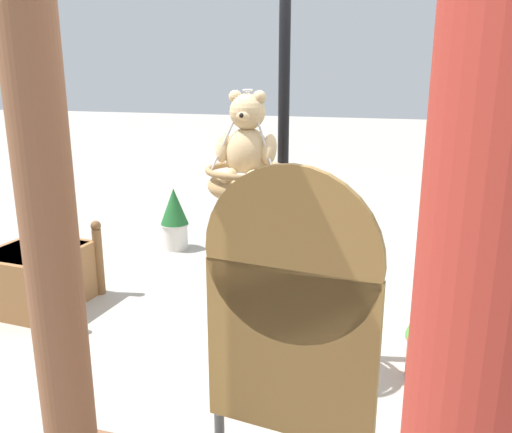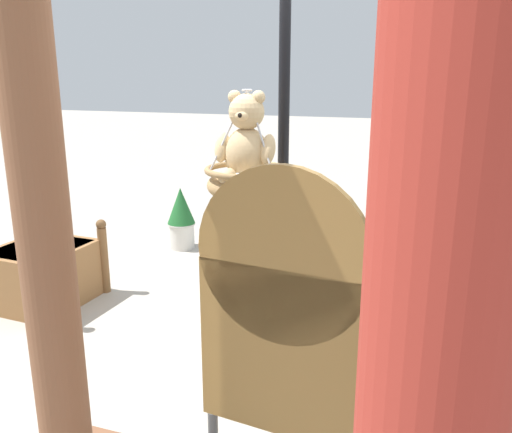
{
  "view_description": "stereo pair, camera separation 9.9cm",
  "coord_description": "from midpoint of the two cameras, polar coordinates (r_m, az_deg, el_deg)",
  "views": [
    {
      "loc": [
        -0.95,
        3.23,
        1.89
      ],
      "look_at": [
        -0.0,
        0.12,
        1.0
      ],
      "focal_mm": 36.99,
      "sensor_mm": 36.0,
      "label": 1
    },
    {
      "loc": [
        -1.05,
        3.2,
        1.89
      ],
      "look_at": [
        -0.0,
        0.12,
        1.0
      ],
      "focal_mm": 36.99,
      "sensor_mm": 36.0,
      "label": 2
    }
  ],
  "objects": [
    {
      "name": "hanging_basket_left_high",
      "position": [
        2.82,
        25.52,
        4.88
      ],
      "size": [
        0.59,
        0.59,
        0.6
      ],
      "color": "#A37F51"
    },
    {
      "name": "wooden_planter_box",
      "position": [
        4.79,
        -21.53,
        -5.62
      ],
      "size": [
        0.81,
        0.87,
        0.67
      ],
      "color": "olive",
      "rests_on": "ground"
    },
    {
      "name": "display_sign_board",
      "position": [
        2.3,
        4.0,
        -10.29
      ],
      "size": [
        0.79,
        0.13,
        1.54
      ],
      "color": "olive",
      "rests_on": "ground"
    },
    {
      "name": "ground_plane",
      "position": [
        3.87,
        1.28,
        -14.0
      ],
      "size": [
        40.0,
        40.0,
        0.0
      ],
      "primitive_type": "plane",
      "color": "#A8A093"
    },
    {
      "name": "potted_plant_flowering_red",
      "position": [
        4.54,
        24.46,
        -6.62
      ],
      "size": [
        0.32,
        0.32,
        0.64
      ],
      "color": "beige",
      "rests_on": "ground"
    },
    {
      "name": "greenhouse_pillar_left",
      "position": [
        2.35,
        -21.36,
        3.54
      ],
      "size": [
        0.45,
        0.45,
        3.01
      ],
      "color": "brown",
      "rests_on": "ground"
    },
    {
      "name": "display_pole_central",
      "position": [
        3.46,
        3.66,
        -2.88
      ],
      "size": [
        0.44,
        0.44,
        2.57
      ],
      "color": "black",
      "rests_on": "ground"
    },
    {
      "name": "potted_plant_small_succulent",
      "position": [
        5.85,
        -7.61,
        -0.09
      ],
      "size": [
        0.31,
        0.31,
        0.68
      ],
      "color": "beige",
      "rests_on": "ground"
    },
    {
      "name": "teddy_bear",
      "position": [
        3.09,
        -0.18,
        7.87
      ],
      "size": [
        0.37,
        0.33,
        0.53
      ],
      "color": "tan"
    },
    {
      "name": "potted_plant_bushy_green",
      "position": [
        3.51,
        19.91,
        -10.69
      ],
      "size": [
        0.38,
        0.38,
        0.8
      ],
      "color": "#AD563D",
      "rests_on": "ground"
    },
    {
      "name": "hanging_basket_with_teddy",
      "position": [
        3.15,
        -0.03,
        3.73
      ],
      "size": [
        0.51,
        0.51,
        0.66
      ],
      "color": "#A37F51"
    }
  ]
}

